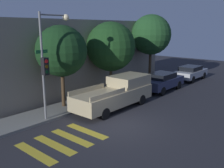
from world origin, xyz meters
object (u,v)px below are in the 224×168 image
at_px(sedan_middle, 191,72).
at_px(tree_midblock, 111,47).
at_px(sedan_near_corner, 162,81).
at_px(traffic_light_pole, 49,54).
at_px(pickup_truck, 117,93).
at_px(tree_near_corner, 61,51).
at_px(tree_far_end, 151,35).

xyz_separation_m(sedan_middle, tree_midblock, (-8.98, 2.44, 2.87)).
relative_size(sedan_near_corner, sedan_middle, 0.99).
bearing_deg(traffic_light_pole, sedan_middle, -4.77).
bearing_deg(pickup_truck, tree_midblock, 48.01).
height_order(sedan_near_corner, tree_near_corner, tree_near_corner).
bearing_deg(tree_near_corner, traffic_light_pole, -145.78).
xyz_separation_m(pickup_truck, sedan_near_corner, (5.65, -0.00, -0.18)).
distance_m(traffic_light_pole, pickup_truck, 5.05).
distance_m(sedan_near_corner, tree_far_end, 4.77).
bearing_deg(tree_midblock, tree_near_corner, 180.00).
xyz_separation_m(traffic_light_pole, sedan_near_corner, (9.72, -1.27, -2.87)).
xyz_separation_m(traffic_light_pole, tree_near_corner, (1.71, 1.17, -0.05)).
height_order(traffic_light_pole, tree_far_end, tree_far_end).
xyz_separation_m(pickup_truck, tree_midblock, (2.19, 2.44, 2.65)).
relative_size(traffic_light_pole, sedan_near_corner, 1.36).
bearing_deg(sedan_middle, tree_far_end, 145.11).
xyz_separation_m(traffic_light_pole, pickup_truck, (4.07, -1.27, -2.69)).
bearing_deg(pickup_truck, tree_near_corner, 134.09).
relative_size(pickup_truck, tree_midblock, 1.07).
relative_size(tree_near_corner, tree_far_end, 0.84).
height_order(traffic_light_pole, tree_near_corner, traffic_light_pole).
height_order(sedan_middle, tree_midblock, tree_midblock).
xyz_separation_m(tree_near_corner, tree_far_end, (10.04, 0.00, 0.74)).
height_order(pickup_truck, tree_near_corner, tree_near_corner).
relative_size(pickup_truck, sedan_middle, 1.35).
relative_size(sedan_near_corner, tree_far_end, 0.69).
xyz_separation_m(sedan_near_corner, tree_midblock, (-3.45, 2.44, 2.83)).
xyz_separation_m(sedan_middle, tree_far_end, (-3.50, 2.44, 3.60)).
xyz_separation_m(traffic_light_pole, sedan_middle, (15.25, -1.27, -2.91)).
distance_m(sedan_near_corner, tree_midblock, 5.08).
bearing_deg(tree_far_end, traffic_light_pole, -174.34).
bearing_deg(tree_midblock, sedan_near_corner, -35.22).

